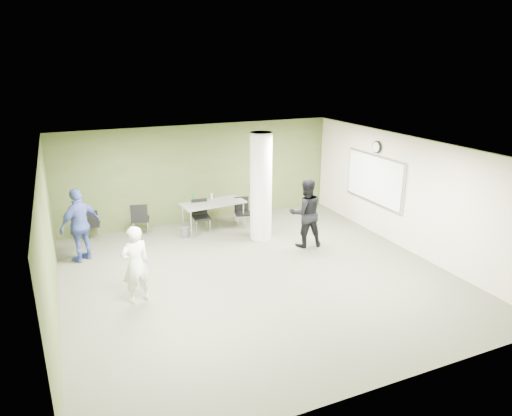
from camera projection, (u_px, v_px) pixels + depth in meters
name	position (u px, v px, depth m)	size (l,w,h in m)	color
floor	(256.00, 275.00, 9.99)	(8.00, 8.00, 0.00)	#4D4F3E
ceiling	(256.00, 149.00, 9.12)	(8.00, 8.00, 0.00)	white
wall_back	(201.00, 174.00, 13.04)	(8.00, 0.02, 2.80)	#455427
wall_left	(49.00, 244.00, 8.03)	(0.02, 8.00, 2.80)	#455427
wall_right_cream	(407.00, 194.00, 11.07)	(0.02, 8.00, 2.80)	beige
column	(261.00, 187.00, 11.68)	(0.56, 0.56, 2.80)	silver
whiteboard	(374.00, 179.00, 12.06)	(0.05, 2.30, 1.30)	silver
wall_clock	(377.00, 147.00, 11.79)	(0.06, 0.32, 0.32)	black
folding_table	(213.00, 204.00, 12.40)	(1.78, 0.91, 1.06)	gray
wastebasket	(185.00, 232.00, 12.12)	(0.24, 0.24, 0.27)	#4C4C4C
chair_back_left	(91.00, 223.00, 11.77)	(0.48, 0.48, 0.85)	black
chair_back_right	(140.00, 217.00, 12.05)	(0.55, 0.55, 0.92)	black
chair_table_left	(201.00, 213.00, 12.38)	(0.48, 0.48, 0.90)	black
chair_table_right	(242.00, 210.00, 12.80)	(0.50, 0.50, 0.84)	black
woman_white	(136.00, 265.00, 8.70)	(0.57, 0.37, 1.55)	white
man_black	(306.00, 213.00, 11.33)	(0.85, 0.66, 1.75)	black
man_blue	(80.00, 225.00, 10.50)	(1.02, 0.43, 1.75)	#3F519E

